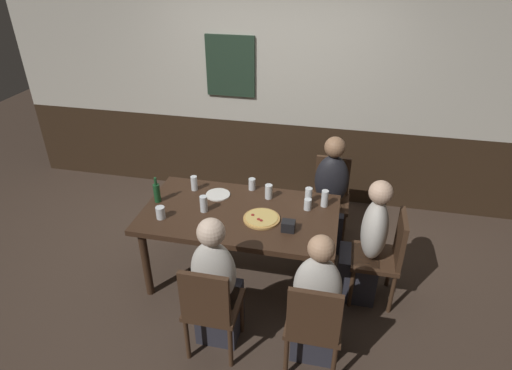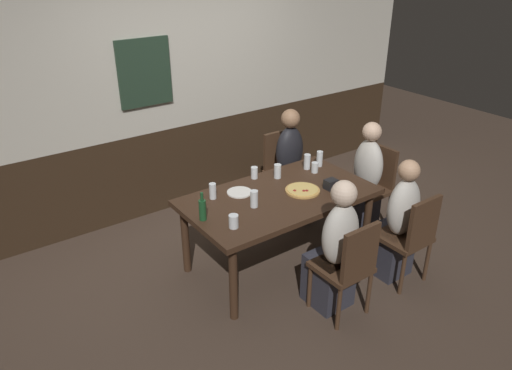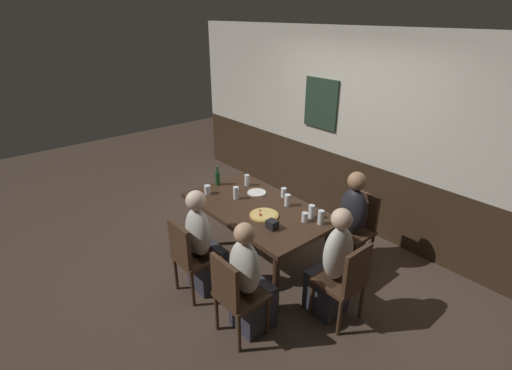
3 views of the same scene
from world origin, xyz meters
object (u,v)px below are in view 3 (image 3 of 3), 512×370
highball_clear (247,181)px  plate_white_large (257,193)px  chair_right_far (357,225)px  beer_glass_half (305,218)px  chair_right_near (235,293)px  person_head_east (332,271)px  person_right_far (349,229)px  beer_glass_tall (207,190)px  person_right_near (249,286)px  condiment_caddy (272,224)px  dining_table (257,213)px  beer_bottle_green (217,178)px  pint_glass_pale (311,212)px  tumbler_short (321,218)px  pizza (264,215)px  pint_glass_stout (284,193)px  tumbler_water (287,201)px  pint_glass_amber (236,193)px  chair_mid_near (190,254)px  person_mid_near (203,248)px  chair_head_east (346,279)px

highball_clear → plate_white_large: (0.25, -0.05, -0.06)m
chair_right_far → beer_glass_half: bearing=-103.8°
chair_right_near → person_head_east: (0.36, 0.89, 0.01)m
person_right_far → beer_glass_tall: person_right_far is taller
person_right_near → condiment_caddy: bearing=118.5°
dining_table → beer_bottle_green: (-0.78, 0.01, 0.17)m
beer_glass_tall → beer_glass_half: (1.22, 0.41, -0.00)m
pint_glass_pale → tumbler_short: size_ratio=0.97×
pizza → pint_glass_stout: size_ratio=2.76×
tumbler_water → pint_glass_amber: pint_glass_amber is taller
chair_mid_near → pint_glass_amber: size_ratio=5.85×
pizza → tumbler_water: (-0.01, 0.36, 0.05)m
chair_mid_near → person_mid_near: (0.00, 0.16, 0.00)m
pizza → dining_table: bearing=160.8°
person_mid_near → plate_white_large: (-0.27, 0.97, 0.25)m
beer_bottle_green → pint_glass_amber: bearing=-7.8°
person_head_east → pint_glass_amber: 1.46m
pint_glass_pale → pint_glass_stout: bearing=167.0°
dining_table → tumbler_water: 0.38m
pizza → beer_glass_tall: 0.87m
person_right_near → condiment_caddy: (-0.30, 0.55, 0.30)m
person_right_near → chair_head_east: bearing=54.7°
beer_glass_half → chair_right_near: bearing=-80.5°
dining_table → highball_clear: size_ratio=11.95×
chair_mid_near → tumbler_water: bearing=80.1°
tumbler_short → tumbler_water: bearing=177.1°
chair_head_east → beer_glass_tall: bearing=-173.0°
person_mid_near → beer_glass_half: size_ratio=11.39×
plate_white_large → person_right_near: bearing=-43.2°
pizza → plate_white_large: bearing=147.5°
chair_mid_near → tumbler_short: (0.72, 1.15, 0.31)m
person_head_east → pint_glass_stout: (-1.10, 0.41, 0.29)m
chair_right_far → tumbler_water: chair_right_far is taller
chair_right_near → beer_glass_tall: chair_right_near is taller
chair_right_far → pizza: (-0.54, -0.97, 0.26)m
person_head_east → highball_clear: person_head_east is taller
plate_white_large → chair_right_near: bearing=-47.6°
chair_mid_near → person_right_far: person_right_far is taller
tumbler_short → chair_right_near: bearing=-88.2°
pizza → tumbler_short: (0.51, 0.33, 0.06)m
chair_head_east → tumbler_water: size_ratio=6.39×
pizza → condiment_caddy: (0.25, -0.11, 0.03)m
pizza → highball_clear: highball_clear is taller
chair_head_east → person_mid_near: bearing=-150.1°
chair_head_east → beer_glass_tall: (-1.92, -0.24, 0.29)m
highball_clear → beer_glass_half: size_ratio=1.39×
chair_right_near → beer_glass_half: 1.12m
chair_head_east → beer_glass_half: bearing=166.1°
pint_glass_stout → condiment_caddy: 0.74m
highball_clear → pint_glass_amber: bearing=-58.3°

